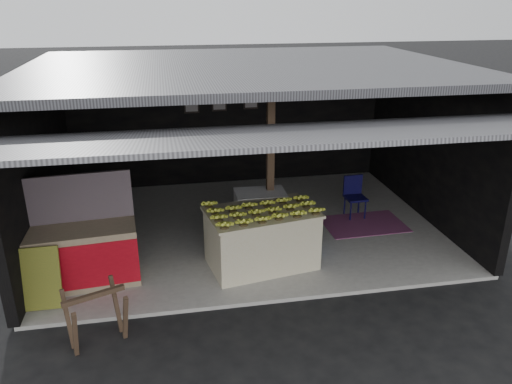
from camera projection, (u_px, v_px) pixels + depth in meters
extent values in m
plane|color=black|center=(277.00, 303.00, 7.09)|extent=(80.00, 80.00, 0.00)
cube|color=gray|center=(247.00, 227.00, 9.36)|extent=(7.00, 5.00, 0.06)
cube|color=black|center=(228.00, 119.00, 11.10)|extent=(7.00, 0.15, 2.90)
cube|color=black|center=(38.00, 162.00, 8.22)|extent=(0.15, 5.00, 2.90)
cube|color=black|center=(429.00, 141.00, 9.41)|extent=(0.15, 5.00, 2.90)
cube|color=#232326|center=(246.00, 67.00, 8.28)|extent=(7.20, 5.20, 0.12)
cube|color=#232326|center=(300.00, 134.00, 5.21)|extent=(7.40, 2.47, 0.48)
cube|color=#483224|center=(270.00, 162.00, 8.33)|extent=(0.12, 0.12, 2.85)
cube|color=beige|center=(262.00, 239.00, 7.84)|extent=(1.76, 1.24, 0.88)
cube|color=beige|center=(262.00, 212.00, 7.67)|extent=(1.83, 1.30, 0.04)
cube|color=white|center=(260.00, 217.00, 8.56)|extent=(0.85, 0.57, 0.94)
cube|color=navy|center=(264.00, 222.00, 8.28)|extent=(0.66, 0.03, 0.28)
cube|color=#B21414|center=(264.00, 239.00, 8.40)|extent=(0.42, 0.02, 0.09)
cube|color=#998466|center=(83.00, 256.00, 7.35)|extent=(1.62, 0.82, 0.88)
cube|color=#B20B18|center=(80.00, 268.00, 7.03)|extent=(1.56, 0.16, 0.69)
cube|color=white|center=(80.00, 268.00, 7.02)|extent=(0.53, 0.06, 0.18)
cube|color=#191A4D|center=(79.00, 198.00, 7.32)|extent=(1.57, 0.19, 0.73)
cube|color=black|center=(38.00, 279.00, 6.76)|extent=(0.59, 0.24, 0.86)
cube|color=#483224|center=(75.00, 335.00, 5.84)|extent=(0.15, 0.28, 0.73)
cube|color=#483224|center=(125.00, 318.00, 6.14)|extent=(0.15, 0.28, 0.73)
cube|color=#483224|center=(68.00, 319.00, 6.12)|extent=(0.15, 0.28, 0.73)
cube|color=#483224|center=(116.00, 304.00, 6.42)|extent=(0.15, 0.28, 0.73)
cube|color=#483224|center=(93.00, 296.00, 6.01)|extent=(0.72, 0.34, 0.06)
cylinder|color=#0D3898|center=(309.00, 235.00, 8.40)|extent=(0.34, 0.34, 0.51)
cylinder|color=#0C0A37|center=(351.00, 211.00, 9.48)|extent=(0.03, 0.03, 0.40)
cylinder|color=#0C0A37|center=(365.00, 210.00, 9.54)|extent=(0.03, 0.03, 0.40)
cylinder|color=#0C0A37|center=(345.00, 205.00, 9.75)|extent=(0.03, 0.03, 0.40)
cylinder|color=#0C0A37|center=(359.00, 204.00, 9.81)|extent=(0.03, 0.03, 0.40)
cube|color=#0C0A37|center=(355.00, 198.00, 9.57)|extent=(0.39, 0.39, 0.04)
cube|color=#0C0A37|center=(353.00, 185.00, 9.65)|extent=(0.38, 0.06, 0.41)
cube|color=#711958|center=(364.00, 224.00, 9.39)|extent=(1.53, 1.04, 0.01)
cube|color=black|center=(191.00, 103.00, 10.73)|extent=(0.32, 0.03, 0.42)
cube|color=#4C4C59|center=(192.00, 104.00, 10.71)|extent=(0.26, 0.02, 0.34)
cube|color=black|center=(219.00, 101.00, 10.82)|extent=(0.32, 0.03, 0.42)
cube|color=#4C4C59|center=(219.00, 102.00, 10.81)|extent=(0.26, 0.02, 0.34)
cube|color=black|center=(251.00, 99.00, 10.94)|extent=(0.32, 0.03, 0.42)
cube|color=#4C4C59|center=(251.00, 100.00, 10.92)|extent=(0.26, 0.02, 0.34)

